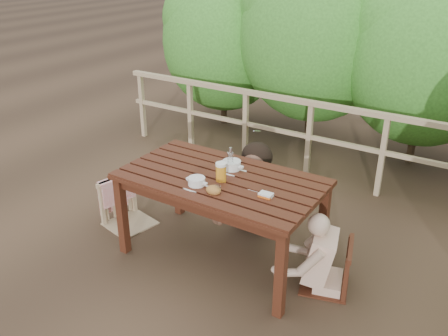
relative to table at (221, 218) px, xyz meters
The scene contains 16 objects.
ground 0.41m from the table, ahead, with size 60.00×60.00×0.00m, color #4A3625.
table is the anchor object (origin of this frame).
chair_left 1.12m from the table, behind, with size 0.45×0.45×0.91m, color tan.
chair_far 0.82m from the table, 91.90° to the left, with size 0.41×0.41×0.83m, color #38190E.
chair_right 1.00m from the table, ahead, with size 0.41×0.41×0.83m, color #38190E.
woman 0.89m from the table, 91.86° to the left, with size 0.57×0.70×1.41m, color black, non-canonical shape.
diner_right 1.04m from the table, ahead, with size 0.46×0.57×1.14m, color #DBAE95, non-canonical shape.
railing 2.00m from the table, 90.00° to the left, with size 5.60×0.10×1.01m, color tan.
hedge_row 3.55m from the table, 82.87° to the left, with size 6.60×1.60×3.80m, color #357425, non-canonical shape.
soup_near 0.52m from the table, 110.54° to the right, with size 0.25×0.25×0.08m, color white.
soup_far 0.49m from the table, 91.91° to the left, with size 0.29×0.29×0.10m, color white.
bread_roll 0.54m from the table, 68.98° to the right, with size 0.13×0.10×0.08m, color #AF7334.
beer_glass 0.51m from the table, 56.55° to the right, with size 0.09×0.09×0.18m, color orange.
bottle 0.55m from the table, 84.65° to the left, with size 0.06×0.06×0.25m, color silver.
tumbler 0.53m from the table, 63.13° to the right, with size 0.07×0.07×0.08m, color white.
butter_tub 0.68m from the table, 12.88° to the right, with size 0.11×0.08×0.05m, color white.
Camera 1 is at (2.02, -3.14, 2.67)m, focal length 37.97 mm.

